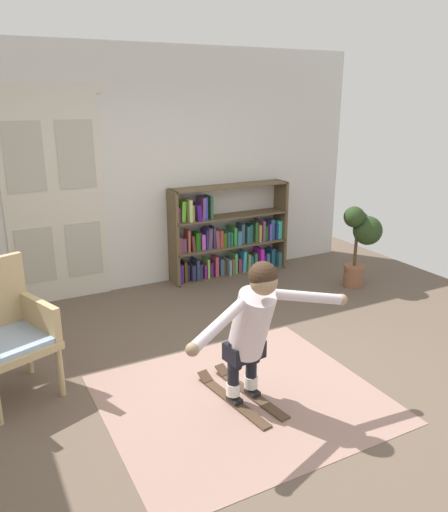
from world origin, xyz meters
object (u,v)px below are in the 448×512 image
potted_plant (361,236)px  person_skier (253,322)px  bookshelf (227,239)px  wicker_chair (3,328)px  skis_pair (240,395)px

potted_plant → person_skier: bearing=-147.3°
bookshelf → wicker_chair: bookshelf is taller
wicker_chair → skis_pair: (1.62, -0.92, -0.56)m
bookshelf → person_skier: person_skier is taller
bookshelf → wicker_chair: bearing=-149.5°
bookshelf → potted_plant: size_ratio=1.58×
potted_plant → wicker_chair: bearing=-172.4°
skis_pair → person_skier: (0.02, -0.15, 0.70)m
wicker_chair → bookshelf: bearing=30.5°
wicker_chair → potted_plant: wicker_chair is taller
bookshelf → potted_plant: 1.73m
bookshelf → skis_pair: bookshelf is taller
potted_plant → skis_pair: potted_plant is taller
potted_plant → skis_pair: (-2.56, -1.48, -0.63)m
bookshelf → potted_plant: (1.28, -1.15, 0.16)m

